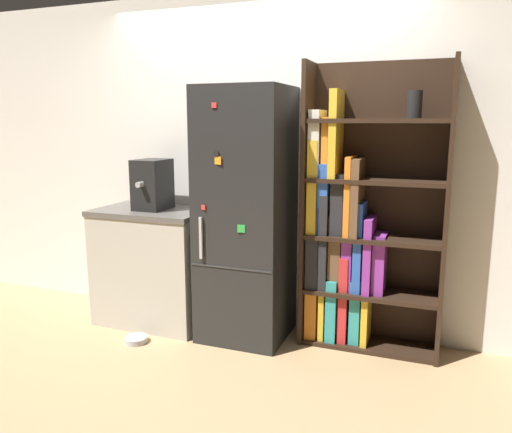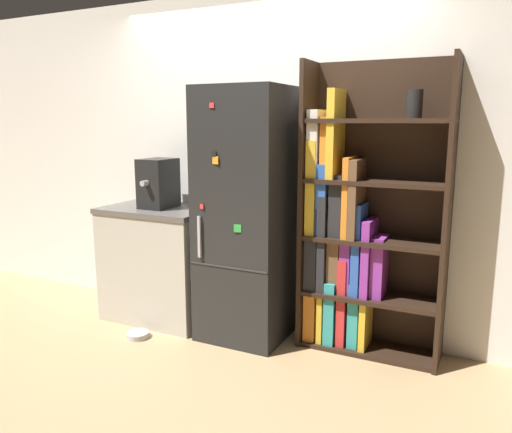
{
  "view_description": "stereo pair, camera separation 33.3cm",
  "coord_description": "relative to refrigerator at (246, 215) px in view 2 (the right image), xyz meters",
  "views": [
    {
      "loc": [
        1.35,
        -3.21,
        1.62
      ],
      "look_at": [
        0.08,
        0.15,
        0.94
      ],
      "focal_mm": 35.0,
      "sensor_mm": 36.0,
      "label": 1
    },
    {
      "loc": [
        1.66,
        -3.08,
        1.62
      ],
      "look_at": [
        0.08,
        0.15,
        0.94
      ],
      "focal_mm": 35.0,
      "sensor_mm": 36.0,
      "label": 2
    }
  ],
  "objects": [
    {
      "name": "wall_back",
      "position": [
        0.0,
        0.32,
        0.36
      ],
      "size": [
        8.0,
        0.05,
        2.6
      ],
      "color": "white",
      "rests_on": "ground_plane"
    },
    {
      "name": "refrigerator",
      "position": [
        0.0,
        0.0,
        0.0
      ],
      "size": [
        0.63,
        0.61,
        1.87
      ],
      "color": "black",
      "rests_on": "ground_plane"
    },
    {
      "name": "espresso_machine",
      "position": [
        -0.79,
        -0.01,
        0.2
      ],
      "size": [
        0.23,
        0.35,
        0.39
      ],
      "color": "black",
      "rests_on": "kitchen_counter"
    },
    {
      "name": "kitchen_counter",
      "position": [
        -0.8,
        0.0,
        -0.47
      ],
      "size": [
        0.89,
        0.6,
        0.94
      ],
      "color": "#BCB7A8",
      "rests_on": "ground_plane"
    },
    {
      "name": "pet_bowl",
      "position": [
        -0.71,
        -0.43,
        -0.91
      ],
      "size": [
        0.17,
        0.17,
        0.04
      ],
      "color": "#B7B7BC",
      "rests_on": "ground_plane"
    },
    {
      "name": "ground_plane",
      "position": [
        0.0,
        -0.16,
        -0.94
      ],
      "size": [
        16.0,
        16.0,
        0.0
      ],
      "primitive_type": "plane",
      "color": "tan"
    },
    {
      "name": "bookshelf",
      "position": [
        0.78,
        0.15,
        -0.06
      ],
      "size": [
        0.98,
        0.34,
        2.03
      ],
      "color": "black",
      "rests_on": "ground_plane"
    }
  ]
}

